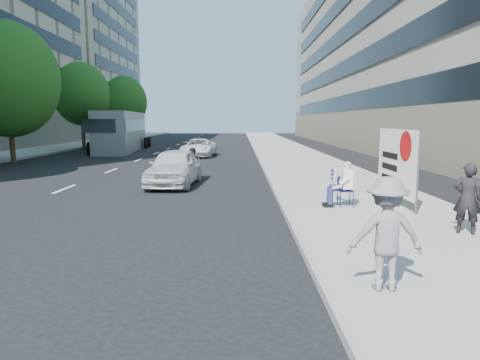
{
  "coord_description": "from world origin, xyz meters",
  "views": [
    {
      "loc": [
        0.19,
        -8.12,
        2.6
      ],
      "look_at": [
        0.2,
        2.24,
        1.16
      ],
      "focal_mm": 32.0,
      "sensor_mm": 36.0,
      "label": 1
    }
  ],
  "objects_px": {
    "jogger": "(386,234)",
    "protest_banner": "(396,162)",
    "seated_protester": "(342,182)",
    "pedestrian_woman": "(467,198)",
    "motorcycle": "(194,166)",
    "white_sedan_near": "(174,167)",
    "bus": "(122,132)",
    "white_sedan_far": "(199,148)"
  },
  "relations": [
    {
      "from": "motorcycle",
      "to": "seated_protester",
      "type": "bearing_deg",
      "value": -45.46
    },
    {
      "from": "white_sedan_far",
      "to": "bus",
      "type": "distance_m",
      "value": 9.32
    },
    {
      "from": "motorcycle",
      "to": "protest_banner",
      "type": "bearing_deg",
      "value": -35.38
    },
    {
      "from": "white_sedan_far",
      "to": "seated_protester",
      "type": "bearing_deg",
      "value": -69.12
    },
    {
      "from": "pedestrian_woman",
      "to": "bus",
      "type": "bearing_deg",
      "value": -36.6
    },
    {
      "from": "white_sedan_near",
      "to": "bus",
      "type": "bearing_deg",
      "value": 114.84
    },
    {
      "from": "seated_protester",
      "to": "pedestrian_woman",
      "type": "height_order",
      "value": "pedestrian_woman"
    },
    {
      "from": "protest_banner",
      "to": "motorcycle",
      "type": "xyz_separation_m",
      "value": [
        -6.6,
        6.14,
        -0.76
      ]
    },
    {
      "from": "seated_protester",
      "to": "white_sedan_far",
      "type": "relative_size",
      "value": 0.28
    },
    {
      "from": "pedestrian_woman",
      "to": "protest_banner",
      "type": "distance_m",
      "value": 3.4
    },
    {
      "from": "seated_protester",
      "to": "white_sedan_near",
      "type": "bearing_deg",
      "value": 137.63
    },
    {
      "from": "white_sedan_near",
      "to": "motorcycle",
      "type": "height_order",
      "value": "white_sedan_near"
    },
    {
      "from": "white_sedan_near",
      "to": "bus",
      "type": "height_order",
      "value": "bus"
    },
    {
      "from": "white_sedan_far",
      "to": "bus",
      "type": "bearing_deg",
      "value": 143.98
    },
    {
      "from": "seated_protester",
      "to": "bus",
      "type": "xyz_separation_m",
      "value": [
        -13.0,
        24.69,
        0.76
      ]
    },
    {
      "from": "white_sedan_near",
      "to": "bus",
      "type": "xyz_separation_m",
      "value": [
        -7.46,
        19.64,
        0.9
      ]
    },
    {
      "from": "seated_protester",
      "to": "protest_banner",
      "type": "relative_size",
      "value": 0.43
    },
    {
      "from": "protest_banner",
      "to": "white_sedan_near",
      "type": "distance_m",
      "value": 8.62
    },
    {
      "from": "jogger",
      "to": "protest_banner",
      "type": "relative_size",
      "value": 0.54
    },
    {
      "from": "seated_protester",
      "to": "protest_banner",
      "type": "height_order",
      "value": "protest_banner"
    },
    {
      "from": "seated_protester",
      "to": "white_sedan_near",
      "type": "distance_m",
      "value": 7.5
    },
    {
      "from": "pedestrian_woman",
      "to": "white_sedan_far",
      "type": "height_order",
      "value": "pedestrian_woman"
    },
    {
      "from": "seated_protester",
      "to": "protest_banner",
      "type": "bearing_deg",
      "value": 13.19
    },
    {
      "from": "seated_protester",
      "to": "pedestrian_woman",
      "type": "relative_size",
      "value": 0.84
    },
    {
      "from": "seated_protester",
      "to": "bus",
      "type": "height_order",
      "value": "bus"
    },
    {
      "from": "white_sedan_far",
      "to": "motorcycle",
      "type": "distance_m",
      "value": 12.28
    },
    {
      "from": "jogger",
      "to": "protest_banner",
      "type": "distance_m",
      "value": 6.93
    },
    {
      "from": "bus",
      "to": "jogger",
      "type": "bearing_deg",
      "value": -73.86
    },
    {
      "from": "seated_protester",
      "to": "white_sedan_near",
      "type": "height_order",
      "value": "white_sedan_near"
    },
    {
      "from": "pedestrian_woman",
      "to": "bus",
      "type": "xyz_separation_m",
      "value": [
        -15.03,
        27.64,
        0.71
      ]
    },
    {
      "from": "motorcycle",
      "to": "bus",
      "type": "bearing_deg",
      "value": 121.53
    },
    {
      "from": "white_sedan_far",
      "to": "pedestrian_woman",
      "type": "bearing_deg",
      "value": -66.5
    },
    {
      "from": "seated_protester",
      "to": "jogger",
      "type": "xyz_separation_m",
      "value": [
        -0.8,
        -6.06,
        0.11
      ]
    },
    {
      "from": "seated_protester",
      "to": "motorcycle",
      "type": "height_order",
      "value": "seated_protester"
    },
    {
      "from": "jogger",
      "to": "white_sedan_near",
      "type": "relative_size",
      "value": 0.38
    },
    {
      "from": "jogger",
      "to": "white_sedan_near",
      "type": "distance_m",
      "value": 12.09
    },
    {
      "from": "jogger",
      "to": "seated_protester",
      "type": "bearing_deg",
      "value": -95.15
    },
    {
      "from": "white_sedan_near",
      "to": "white_sedan_far",
      "type": "distance_m",
      "value": 13.74
    },
    {
      "from": "white_sedan_near",
      "to": "white_sedan_far",
      "type": "bearing_deg",
      "value": 95.37
    },
    {
      "from": "seated_protester",
      "to": "protest_banner",
      "type": "distance_m",
      "value": 1.8
    },
    {
      "from": "bus",
      "to": "seated_protester",
      "type": "bearing_deg",
      "value": -67.73
    },
    {
      "from": "motorcycle",
      "to": "bus",
      "type": "distance_m",
      "value": 19.89
    }
  ]
}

